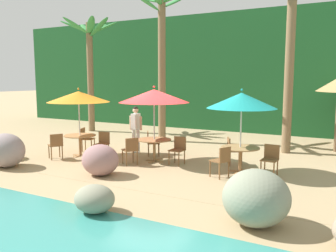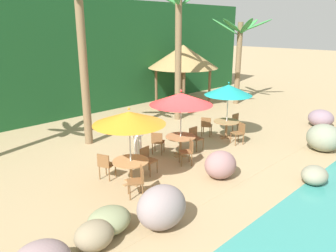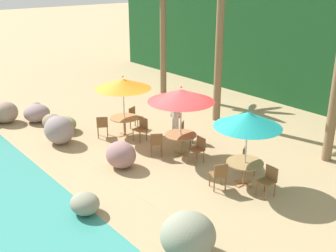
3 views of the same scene
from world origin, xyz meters
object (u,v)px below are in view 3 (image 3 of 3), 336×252
chair_orange_inland (134,116)px  dining_table_orange (124,120)px  dining_table_red (181,138)px  palm_tree_second (220,21)px  palm_tree_nearest (163,17)px  umbrella_red (181,95)px  chair_red_left (156,142)px  chair_red_inland (185,132)px  chair_orange_left (102,125)px  chair_teal_inland (248,157)px  chair_teal_seaward (269,179)px  dining_table_teal (245,166)px  waiter_in_white (176,113)px  chair_red_seaward (198,148)px  chair_teal_left (219,174)px  umbrella_orange (123,84)px  chair_orange_seaward (141,128)px  umbrella_teal (248,120)px

chair_orange_inland → dining_table_orange: bearing=-61.8°
dining_table_red → palm_tree_second: palm_tree_second is taller
dining_table_orange → palm_tree_nearest: (-3.64, 4.89, 3.25)m
umbrella_red → chair_red_left: (-0.41, -0.75, -1.63)m
umbrella_red → chair_red_inland: size_ratio=2.84×
chair_orange_left → chair_teal_inland: (5.46, 2.01, 0.00)m
dining_table_red → chair_red_inland: (-0.53, 0.67, -0.10)m
chair_orange_inland → chair_teal_seaward: (6.84, -0.19, 0.00)m
dining_table_red → dining_table_teal: (2.86, 0.02, 0.00)m
dining_table_orange → palm_tree_second: (0.99, 4.02, 3.54)m
chair_red_left → waiter_in_white: size_ratio=0.51×
chair_orange_left → dining_table_teal: 6.07m
chair_teal_inland → chair_red_left: bearing=-152.2°
chair_orange_left → chair_red_seaward: (3.92, 1.32, 0.00)m
chair_teal_left → chair_red_inland: bearing=154.9°
dining_table_orange → chair_red_inland: 2.48m
chair_red_left → umbrella_orange: bearing=174.0°
chair_orange_seaward → chair_orange_inland: bearing=156.1°
umbrella_red → chair_red_seaward: bearing=2.6°
dining_table_orange → chair_teal_seaward: 6.46m
chair_orange_inland → chair_teal_seaward: bearing=-1.6°
chair_red_seaward → umbrella_red: bearing=-177.4°
chair_red_seaward → umbrella_teal: (2.01, -0.02, 1.56)m
dining_table_teal → chair_teal_left: 0.86m
umbrella_teal → waiter_in_white: umbrella_teal is taller
chair_orange_inland → chair_teal_seaward: 6.84m
chair_orange_left → chair_red_inland: (2.54, 1.95, 0.00)m
umbrella_teal → chair_red_seaward: bearing=179.3°
palm_tree_second → dining_table_teal: bearing=-37.3°
umbrella_red → umbrella_teal: umbrella_red is taller
chair_orange_seaward → palm_tree_second: 5.28m
chair_red_inland → waiter_in_white: 0.93m
umbrella_orange → dining_table_teal: size_ratio=2.16×
chair_orange_inland → dining_table_red: bearing=-4.5°
dining_table_red → chair_teal_left: chair_teal_left is taller
chair_orange_seaward → chair_red_seaward: bearing=7.1°
chair_orange_inland → palm_tree_second: palm_tree_second is taller
umbrella_orange → chair_teal_inland: umbrella_orange is taller
chair_teal_inland → palm_tree_second: bearing=145.9°
umbrella_red → chair_red_seaward: size_ratio=2.84×
chair_orange_seaward → umbrella_orange: bearing=-166.1°
dining_table_orange → umbrella_orange: bearing=180.0°
dining_table_red → chair_teal_seaward: chair_teal_seaward is taller
dining_table_orange → chair_orange_seaward: 0.86m
waiter_in_white → chair_orange_seaward: bearing=-116.2°
chair_teal_inland → palm_tree_nearest: (-8.74, 3.66, 3.35)m
dining_table_orange → chair_red_left: (2.31, -0.24, -0.10)m
chair_orange_inland → waiter_in_white: size_ratio=0.51×
dining_table_red → chair_orange_left: bearing=-157.3°
umbrella_teal → waiter_in_white: size_ratio=1.42×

